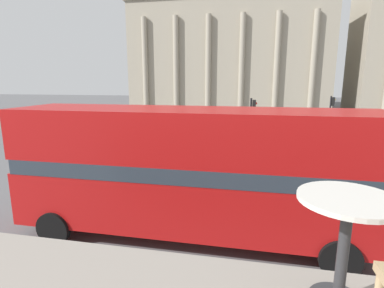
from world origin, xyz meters
name	(u,v)px	position (x,y,z in m)	size (l,w,h in m)	color
double_decker_bus	(192,169)	(-1.30, 6.46, 2.33)	(10.98, 2.69, 4.16)	black
cafe_dining_table	(346,227)	(1.06, -0.35, 4.08)	(0.60, 0.60, 0.73)	#2D2D30
plaza_building_left	(229,58)	(-4.34, 56.03, 9.33)	(34.52, 16.79, 18.66)	#A39984
traffic_light_near	(312,145)	(2.85, 10.19, 2.47)	(0.42, 0.24, 3.78)	black
traffic_light_mid	(252,122)	(0.42, 16.02, 2.60)	(0.42, 0.24, 3.99)	black
traffic_light_far	(331,112)	(6.65, 23.79, 2.49)	(0.42, 0.24, 3.82)	black
car_navy	(215,142)	(-2.08, 18.63, 0.70)	(4.20, 1.93, 1.35)	black
car_silver	(199,129)	(-4.32, 24.48, 0.70)	(4.20, 1.93, 1.35)	black
pedestrian_grey	(175,120)	(-7.33, 27.48, 1.02)	(0.32, 0.32, 1.76)	#282B33
pedestrian_blue	(363,138)	(8.28, 20.87, 1.02)	(0.32, 0.32, 1.77)	#282B33
pedestrian_red	(228,170)	(-0.56, 11.05, 0.98)	(0.32, 0.32, 1.70)	#282B33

